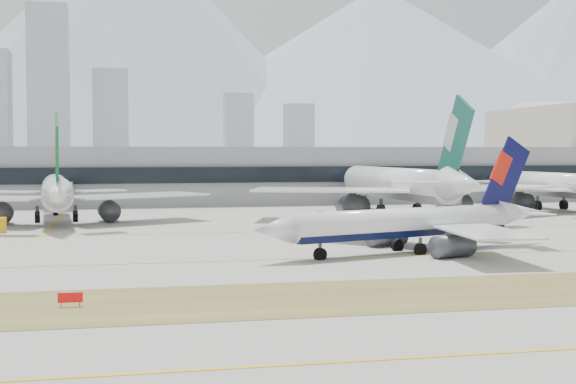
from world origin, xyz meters
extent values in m
plane|color=#99958F|center=(0.00, 0.00, 0.00)|extent=(3000.00, 3000.00, 0.00)
cube|color=brown|center=(0.00, -32.00, 0.02)|extent=(360.00, 18.00, 0.06)
cube|color=yellow|center=(0.00, -5.00, 0.03)|extent=(360.00, 0.45, 0.04)
cube|color=yellow|center=(0.00, -55.00, 0.03)|extent=(360.00, 0.45, 0.04)
cube|color=yellow|center=(0.00, 30.00, 0.03)|extent=(360.00, 0.45, 0.04)
cylinder|color=white|center=(16.93, -2.12, 4.25)|extent=(34.87, 14.49, 3.87)
cube|color=black|center=(16.93, -2.12, 3.19)|extent=(34.01, 13.73, 1.74)
cone|color=white|center=(-2.49, -8.35, 4.25)|extent=(6.33, 5.33, 3.87)
cone|color=white|center=(37.51, 4.49, 4.74)|extent=(8.67, 6.09, 3.87)
cube|color=white|center=(17.99, 9.48, 3.67)|extent=(18.92, 20.24, 0.23)
cube|color=white|center=(34.57, 8.82, 5.03)|extent=(5.96, 6.40, 0.15)
cylinder|color=#3F4247|center=(17.19, 5.47, 1.55)|extent=(6.50, 4.56, 2.90)
cube|color=#3F4247|center=(17.19, 5.47, 2.71)|extent=(2.43, 1.03, 1.35)
cube|color=white|center=(24.55, -10.94, 3.67)|extent=(10.11, 19.66, 0.23)
cube|color=white|center=(37.65, -0.75, 5.03)|extent=(3.46, 5.43, 0.15)
cylinder|color=#3F4247|center=(21.56, -8.14, 1.55)|extent=(6.50, 4.56, 2.90)
cube|color=#3F4247|center=(21.56, -8.14, 2.71)|extent=(2.43, 1.03, 1.35)
cube|color=#090A3C|center=(35.17, 3.74, 10.14)|extent=(9.20, 3.25, 12.11)
cube|color=red|center=(34.24, 3.44, 11.44)|extent=(4.24, 1.72, 5.19)
cylinder|color=#3F4247|center=(4.13, -6.23, 1.16)|extent=(0.46, 0.46, 2.32)
cylinder|color=black|center=(4.13, -6.23, 0.68)|extent=(1.86, 1.18, 1.74)
cylinder|color=#3F4247|center=(18.63, -4.21, 1.16)|extent=(0.46, 0.46, 2.32)
cylinder|color=black|center=(18.63, -4.21, 0.68)|extent=(1.86, 1.18, 1.74)
cylinder|color=#3F4247|center=(17.10, 0.57, 1.16)|extent=(0.46, 0.46, 2.32)
cylinder|color=black|center=(17.10, 0.57, 0.68)|extent=(1.86, 1.18, 1.74)
cylinder|color=white|center=(-33.20, 58.42, 6.08)|extent=(8.91, 42.11, 5.53)
cube|color=slate|center=(-33.20, 58.42, 4.56)|extent=(8.02, 41.20, 2.49)
cone|color=white|center=(-35.16, 82.43, 6.08)|extent=(6.03, 6.81, 5.53)
cone|color=white|center=(-31.12, 32.96, 6.77)|extent=(6.27, 9.71, 5.53)
cube|color=white|center=(-17.82, 53.52, 5.25)|extent=(29.17, 22.78, 0.33)
cube|color=white|center=(-24.10, 35.28, 7.19)|extent=(8.71, 6.73, 0.22)
cylinder|color=#3F4247|center=(-23.00, 55.87, 2.21)|extent=(4.70, 7.28, 4.15)
cube|color=#3F4247|center=(-23.00, 55.87, 3.87)|extent=(0.65, 2.93, 1.93)
cube|color=white|center=(-38.42, 34.11, 7.19)|extent=(8.47, 5.74, 0.22)
cylinder|color=#3F4247|center=(-42.84, 54.25, 2.21)|extent=(4.70, 7.28, 4.15)
cube|color=#3F4247|center=(-42.84, 54.25, 3.87)|extent=(0.65, 2.93, 1.93)
cube|color=#0D5B24|center=(-31.35, 35.85, 13.34)|extent=(1.44, 11.56, 14.83)
cube|color=orange|center=(-31.45, 37.01, 14.95)|extent=(1.03, 5.24, 6.35)
cylinder|color=#3F4247|center=(-34.49, 74.25, 1.66)|extent=(0.66, 0.66, 3.32)
cylinder|color=black|center=(-34.49, 74.25, 0.97)|extent=(1.17, 2.56, 2.49)
cylinder|color=#3F4247|center=(-36.68, 56.97, 1.66)|extent=(0.66, 0.66, 3.32)
cylinder|color=black|center=(-36.68, 56.97, 0.97)|extent=(1.17, 2.56, 2.49)
cylinder|color=#3F4247|center=(-29.52, 57.55, 1.66)|extent=(0.66, 0.66, 3.32)
cylinder|color=black|center=(-29.52, 57.55, 0.97)|extent=(1.17, 2.56, 2.49)
cylinder|color=white|center=(37.65, 57.92, 7.10)|extent=(9.59, 49.14, 6.46)
cube|color=slate|center=(37.65, 57.92, 5.33)|extent=(8.56, 48.11, 2.91)
cone|color=white|center=(35.83, 86.01, 7.10)|extent=(6.93, 7.86, 6.46)
cone|color=white|center=(39.57, 28.15, 7.91)|extent=(7.14, 11.24, 6.46)
cube|color=white|center=(55.51, 51.89, 6.14)|extent=(34.10, 26.25, 0.39)
cube|color=white|center=(47.82, 30.72, 8.40)|extent=(10.16, 7.75, 0.26)
cylinder|color=#3F4247|center=(49.50, 54.74, 2.58)|extent=(5.36, 8.43, 4.84)
cube|color=#3F4247|center=(49.50, 54.74, 4.52)|extent=(0.70, 3.42, 2.26)
cube|color=white|center=(20.71, 49.65, 6.14)|extent=(33.90, 23.23, 0.39)
cube|color=white|center=(31.06, 29.63, 8.40)|extent=(9.94, 6.83, 0.26)
cylinder|color=#3F4247|center=(26.30, 53.24, 2.58)|extent=(5.36, 8.43, 4.84)
cube|color=#3F4247|center=(26.30, 53.24, 4.52)|extent=(0.70, 3.42, 2.26)
cube|color=#135547|center=(39.35, 31.53, 15.58)|extent=(1.45, 13.51, 17.32)
cube|color=#AFB2B9|center=(39.27, 32.88, 17.47)|extent=(1.10, 6.12, 7.41)
cylinder|color=#3F4247|center=(36.45, 76.44, 1.94)|extent=(0.78, 0.78, 3.88)
cylinder|color=black|center=(36.45, 76.44, 1.13)|extent=(1.32, 2.97, 2.91)
cylinder|color=#3F4247|center=(33.55, 56.30, 1.94)|extent=(0.78, 0.78, 3.88)
cylinder|color=black|center=(33.55, 56.30, 1.13)|extent=(1.32, 2.97, 2.91)
cylinder|color=#3F4247|center=(41.93, 56.84, 1.94)|extent=(0.78, 0.78, 3.88)
cylinder|color=black|center=(41.93, 56.84, 1.13)|extent=(1.32, 2.97, 2.91)
cylinder|color=white|center=(79.52, 68.22, 6.07)|extent=(8.35, 42.00, 5.52)
cube|color=slate|center=(79.52, 68.22, 4.55)|extent=(7.46, 41.11, 2.48)
cone|color=white|center=(77.88, 92.21, 6.07)|extent=(5.94, 6.73, 5.52)
cube|color=white|center=(65.07, 61.09, 5.24)|extent=(28.95, 19.77, 0.33)
cylinder|color=#3F4247|center=(69.84, 64.18, 2.21)|extent=(4.60, 7.22, 4.14)
cube|color=#3F4247|center=(69.84, 64.18, 3.86)|extent=(0.61, 2.92, 1.93)
cylinder|color=#3F4247|center=(78.44, 84.03, 1.66)|extent=(0.66, 0.66, 3.31)
cylinder|color=black|center=(78.44, 84.03, 0.97)|extent=(1.13, 2.54, 2.48)
cylinder|color=#3F4247|center=(76.02, 66.82, 1.66)|extent=(0.66, 0.66, 3.31)
cylinder|color=black|center=(76.02, 66.82, 0.97)|extent=(1.13, 2.54, 2.48)
cylinder|color=#3F4247|center=(83.17, 67.31, 1.66)|extent=(0.66, 0.66, 3.31)
cylinder|color=black|center=(83.17, 67.31, 0.97)|extent=(1.13, 2.54, 2.48)
cube|color=gray|center=(0.00, 115.00, 7.50)|extent=(280.00, 42.00, 15.00)
cube|color=black|center=(0.00, 93.50, 7.95)|extent=(280.00, 1.20, 4.00)
cube|color=beige|center=(110.00, 135.00, 14.10)|extent=(2.00, 57.00, 27.90)
cube|color=red|center=(-25.64, -32.00, 0.90)|extent=(2.20, 0.15, 0.90)
cylinder|color=orange|center=(-26.44, -32.00, 0.25)|extent=(0.10, 0.10, 0.50)
cylinder|color=orange|center=(-24.84, -32.00, 0.25)|extent=(0.10, 0.10, 0.50)
cube|color=#FCA80D|center=(-40.71, 38.26, 2.10)|extent=(1.20, 1.80, 1.00)
cylinder|color=black|center=(-40.71, 37.46, 0.35)|extent=(0.70, 0.30, 0.70)
cylinder|color=black|center=(-40.71, 39.06, 0.35)|extent=(0.70, 0.30, 0.70)
cube|color=#FCA80D|center=(15.11, 41.13, 0.90)|extent=(3.50, 2.00, 1.80)
cube|color=#FCA80D|center=(16.31, 41.13, 2.10)|extent=(1.20, 1.80, 1.00)
cylinder|color=black|center=(13.91, 40.33, 0.35)|extent=(0.70, 0.30, 0.70)
cylinder|color=black|center=(13.91, 41.93, 0.35)|extent=(0.70, 0.30, 0.70)
cylinder|color=black|center=(16.31, 40.33, 0.35)|extent=(0.70, 0.30, 0.70)
cylinder|color=black|center=(16.31, 41.93, 0.35)|extent=(0.70, 0.30, 0.70)
cube|color=#9EA8B4|center=(-65.00, 450.00, 55.00)|extent=(26.00, 23.40, 110.00)
cube|color=#9EA8B4|center=(-25.00, 465.00, 35.00)|extent=(24.00, 21.60, 70.00)
cube|color=#9EA8B4|center=(65.00, 470.00, 27.50)|extent=(20.00, 18.00, 55.00)
cube|color=#9EA8B4|center=(110.00, 470.00, 24.00)|extent=(20.00, 18.00, 48.00)
cone|color=#9EA8B7|center=(0.00, 1400.00, 211.50)|extent=(900.00, 900.00, 470.00)
cone|color=#9EA8B7|center=(480.00, 1390.00, 157.50)|extent=(1120.00, 1120.00, 350.00)
camera|label=1|loc=(-21.45, -105.79, 14.14)|focal=50.00mm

